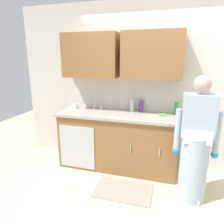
% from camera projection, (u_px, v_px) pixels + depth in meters
% --- Properties ---
extents(ground_plane, '(9.00, 9.00, 0.00)m').
position_uv_depth(ground_plane, '(143.00, 197.00, 2.74)').
color(ground_plane, beige).
extents(kitchen_wall_with_uppers, '(4.80, 0.44, 2.70)m').
position_uv_depth(kitchen_wall_with_uppers, '(147.00, 79.00, 3.33)').
color(kitchen_wall_with_uppers, beige).
rests_on(kitchen_wall_with_uppers, ground).
extents(counter_cabinet, '(1.90, 0.62, 0.90)m').
position_uv_depth(counter_cabinet, '(117.00, 142.00, 3.43)').
color(counter_cabinet, brown).
rests_on(counter_cabinet, ground).
extents(countertop, '(1.96, 0.66, 0.04)m').
position_uv_depth(countertop, '(118.00, 115.00, 3.31)').
color(countertop, '#A8A093').
rests_on(countertop, counter_cabinet).
extents(sink, '(0.50, 0.36, 0.35)m').
position_uv_depth(sink, '(93.00, 112.00, 3.43)').
color(sink, '#B7BABF').
rests_on(sink, counter_cabinet).
extents(person_at_sink, '(0.55, 0.34, 1.62)m').
position_uv_depth(person_at_sink, '(195.00, 150.00, 2.56)').
color(person_at_sink, white).
rests_on(person_at_sink, ground).
extents(floor_mat, '(0.80, 0.50, 0.01)m').
position_uv_depth(floor_mat, '(123.00, 191.00, 2.86)').
color(floor_mat, gray).
rests_on(floor_mat, ground).
extents(bottle_water_tall, '(0.07, 0.07, 0.19)m').
position_uv_depth(bottle_water_tall, '(141.00, 106.00, 3.41)').
color(bottle_water_tall, '#66388C').
rests_on(bottle_water_tall, countertop).
extents(bottle_water_short, '(0.06, 0.06, 0.20)m').
position_uv_depth(bottle_water_short, '(176.00, 109.00, 3.20)').
color(bottle_water_short, '#2D8C4C').
rests_on(bottle_water_short, countertop).
extents(bottle_dish_liquid, '(0.07, 0.07, 0.21)m').
position_uv_depth(bottle_dish_liquid, '(132.00, 105.00, 3.41)').
color(bottle_dish_liquid, silver).
rests_on(bottle_dish_liquid, countertop).
extents(cup_by_sink, '(0.08, 0.08, 0.08)m').
position_uv_depth(cup_by_sink, '(76.00, 106.00, 3.66)').
color(cup_by_sink, white).
rests_on(cup_by_sink, countertop).
extents(knife_on_counter, '(0.21, 0.16, 0.01)m').
position_uv_depth(knife_on_counter, '(118.00, 110.00, 3.49)').
color(knife_on_counter, silver).
rests_on(knife_on_counter, countertop).
extents(sponge, '(0.11, 0.07, 0.03)m').
position_uv_depth(sponge, '(162.00, 115.00, 3.17)').
color(sponge, '#4CBF4C').
rests_on(sponge, countertop).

